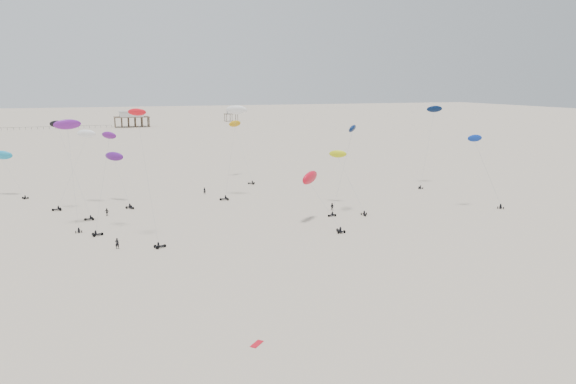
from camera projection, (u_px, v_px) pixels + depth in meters
name	position (u px, v px, depth m)	size (l,w,h in m)	color
ground_plane	(189.00, 156.00, 210.34)	(900.00, 900.00, 0.00)	beige
pavilion_main	(132.00, 120.00, 345.13)	(21.00, 13.00, 9.80)	brown
pavilion_small	(231.00, 116.00, 395.81)	(9.00, 7.00, 8.00)	brown
pier_fence	(41.00, 128.00, 328.88)	(80.20, 0.20, 1.50)	black
rig_0	(485.00, 165.00, 121.66)	(8.95, 4.43, 16.27)	black
rig_1	(68.00, 155.00, 115.72)	(8.06, 12.63, 20.89)	black
rig_2	(345.00, 169.00, 123.79)	(4.06, 15.82, 16.52)	black
rig_3	(118.00, 167.00, 126.93)	(6.07, 12.17, 12.90)	black
rig_4	(432.00, 123.00, 148.30)	(9.66, 7.22, 21.58)	black
rig_5	(104.00, 175.00, 101.64)	(5.99, 5.92, 18.64)	black
rig_6	(3.00, 159.00, 134.71)	(8.90, 8.82, 12.22)	black
rig_7	(79.00, 152.00, 123.73)	(10.36, 7.31, 17.50)	black
rig_8	(238.00, 135.00, 159.72)	(4.67, 16.37, 19.55)	black
rig_9	(147.00, 173.00, 93.93)	(4.99, 7.88, 23.14)	black
rig_10	(347.00, 150.00, 115.25)	(7.75, 4.40, 18.92)	black
rig_11	(234.00, 128.00, 131.36)	(7.62, 5.28, 22.15)	black
rig_12	(314.00, 184.00, 108.75)	(6.16, 13.47, 12.12)	black
rig_13	(69.00, 138.00, 103.72)	(5.44, 7.12, 20.84)	black
spectator_0	(117.00, 249.00, 93.45)	(0.80, 0.55, 2.19)	black
spectator_1	(332.00, 210.00, 121.36)	(0.93, 0.54, 1.91)	black
spectator_2	(107.00, 216.00, 116.42)	(1.13, 0.61, 1.91)	black
spectator_3	(205.00, 194.00, 138.76)	(0.73, 0.50, 2.01)	black
grounded_kite_b	(257.00, 344.00, 59.43)	(1.80, 0.70, 0.07)	red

